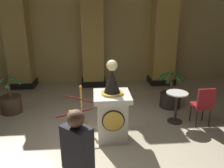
# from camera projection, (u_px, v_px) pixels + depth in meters

# --- Properties ---
(ground_plane) EXTENTS (10.72, 10.72, 0.00)m
(ground_plane) POSITION_uv_depth(u_px,v_px,m) (95.00, 150.00, 4.48)
(ground_plane) COLOR beige
(back_wall) EXTENTS (10.72, 0.16, 4.14)m
(back_wall) POSITION_uv_depth(u_px,v_px,m) (92.00, 26.00, 8.13)
(back_wall) COLOR tan
(back_wall) RESTS_ON ground_plane
(pedestal_clock) EXTENTS (0.75, 0.75, 1.72)m
(pedestal_clock) POSITION_uv_depth(u_px,v_px,m) (112.00, 110.00, 4.69)
(pedestal_clock) COLOR beige
(pedestal_clock) RESTS_ON ground_plane
(stanchion_near) EXTENTS (0.24, 0.24, 0.99)m
(stanchion_near) POSITION_uv_depth(u_px,v_px,m) (82.00, 111.00, 5.41)
(stanchion_near) COLOR gold
(stanchion_near) RESTS_ON ground_plane
(stanchion_far) EXTENTS (0.24, 0.24, 1.01)m
(stanchion_far) POSITION_uv_depth(u_px,v_px,m) (73.00, 143.00, 4.08)
(stanchion_far) COLOR gold
(stanchion_far) RESTS_ON ground_plane
(velvet_rope) EXTENTS (0.76, 0.78, 0.22)m
(velvet_rope) POSITION_uv_depth(u_px,v_px,m) (77.00, 106.00, 4.61)
(velvet_rope) COLOR #591419
(column_left) EXTENTS (0.90, 0.90, 3.97)m
(column_left) POSITION_uv_depth(u_px,v_px,m) (17.00, 30.00, 7.61)
(column_left) COLOR black
(column_left) RESTS_ON ground_plane
(column_right) EXTENTS (0.95, 0.95, 3.97)m
(column_right) POSITION_uv_depth(u_px,v_px,m) (164.00, 29.00, 8.01)
(column_right) COLOR black
(column_right) RESTS_ON ground_plane
(column_centre_rear) EXTENTS (0.88, 0.88, 3.97)m
(column_centre_rear) POSITION_uv_depth(u_px,v_px,m) (92.00, 30.00, 7.81)
(column_centre_rear) COLOR black
(column_centre_rear) RESTS_ON ground_plane
(potted_palm_left) EXTENTS (0.69, 0.71, 1.06)m
(potted_palm_left) POSITION_uv_depth(u_px,v_px,m) (11.00, 102.00, 6.04)
(potted_palm_left) COLOR #4C3828
(potted_palm_left) RESTS_ON ground_plane
(potted_palm_right) EXTENTS (0.79, 0.77, 1.11)m
(potted_palm_right) POSITION_uv_depth(u_px,v_px,m) (170.00, 96.00, 6.38)
(potted_palm_right) COLOR #2D2823
(potted_palm_right) RESTS_ON ground_plane
(bystander_guest) EXTENTS (0.41, 0.41, 1.58)m
(bystander_guest) POSITION_uv_depth(u_px,v_px,m) (78.00, 165.00, 2.79)
(bystander_guest) COLOR #26262D
(bystander_guest) RESTS_ON ground_plane
(cafe_table) EXTENTS (0.51, 0.51, 0.77)m
(cafe_table) POSITION_uv_depth(u_px,v_px,m) (176.00, 104.00, 5.46)
(cafe_table) COLOR #332D28
(cafe_table) RESTS_ON ground_plane
(cafe_chair_red) EXTENTS (0.41, 0.41, 0.96)m
(cafe_chair_red) POSITION_uv_depth(u_px,v_px,m) (203.00, 103.00, 5.26)
(cafe_chair_red) COLOR black
(cafe_chair_red) RESTS_ON ground_plane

